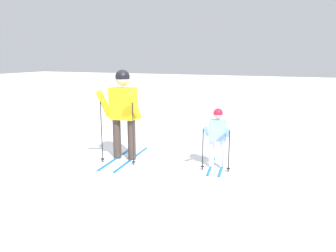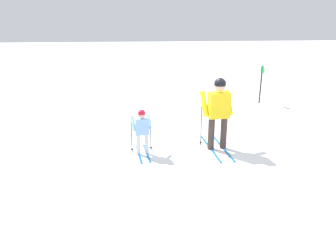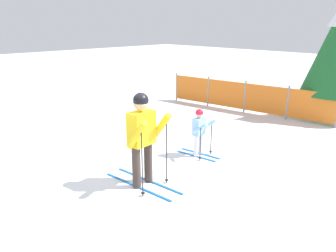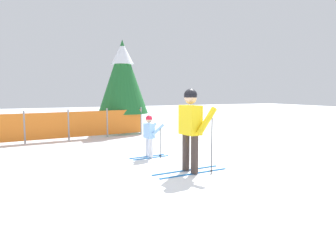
# 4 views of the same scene
# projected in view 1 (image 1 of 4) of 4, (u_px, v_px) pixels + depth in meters

# --- Properties ---
(ground_plane) EXTENTS (60.00, 60.00, 0.00)m
(ground_plane) POSITION_uv_depth(u_px,v_px,m) (129.00, 156.00, 6.78)
(ground_plane) COLOR white
(skier_adult) EXTENTS (1.71, 0.79, 1.78)m
(skier_adult) POSITION_uv_depth(u_px,v_px,m) (123.00, 107.00, 6.39)
(skier_adult) COLOR #1966B2
(skier_adult) RESTS_ON ground_plane
(skier_child) EXTENTS (1.07, 0.53, 1.11)m
(skier_child) POSITION_uv_depth(u_px,v_px,m) (217.00, 134.00, 5.97)
(skier_child) COLOR #1966B2
(skier_child) RESTS_ON ground_plane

